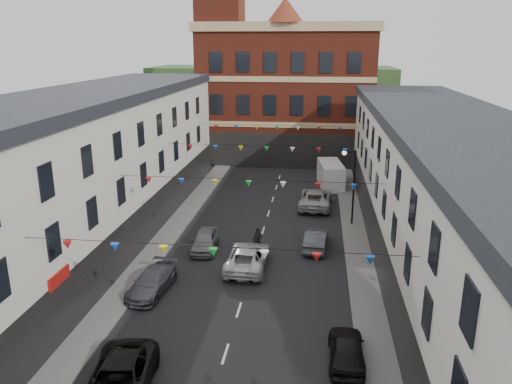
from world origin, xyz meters
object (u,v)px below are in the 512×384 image
at_px(white_van, 331,175).
at_px(pedestrian, 258,241).
at_px(street_lamp, 351,177).
at_px(car_left_e, 205,241).
at_px(moving_car, 248,257).
at_px(car_right_f, 315,198).
at_px(car_left_d, 152,282).
at_px(car_right_e, 316,239).
at_px(car_right_d, 347,350).
at_px(car_left_c, 119,381).

distance_m(white_van, pedestrian, 18.29).
height_order(street_lamp, car_left_e, street_lamp).
bearing_deg(moving_car, street_lamp, -127.10).
bearing_deg(car_left_e, car_right_f, 50.76).
xyz_separation_m(car_left_d, car_right_e, (9.30, 7.63, 0.05)).
bearing_deg(street_lamp, car_left_d, -133.07).
bearing_deg(car_right_f, white_van, -99.11).
xyz_separation_m(car_left_e, car_right_f, (7.48, 10.45, 0.13)).
relative_size(car_left_d, car_right_d, 1.13).
bearing_deg(pedestrian, car_left_e, -172.25).
height_order(moving_car, pedestrian, pedestrian).
relative_size(car_right_d, pedestrian, 2.11).
bearing_deg(car_left_c, white_van, 67.09).
bearing_deg(street_lamp, pedestrian, -135.30).
bearing_deg(pedestrian, white_van, 84.03).
height_order(car_right_d, car_right_e, car_right_e).
bearing_deg(pedestrian, moving_car, -88.36).
relative_size(street_lamp, car_right_f, 1.03).
bearing_deg(white_van, car_left_d, -121.42).
xyz_separation_m(street_lamp, car_right_e, (-2.52, -5.00, -3.21)).
relative_size(car_right_d, moving_car, 0.74).
xyz_separation_m(car_right_e, moving_car, (-4.30, -3.70, 0.05)).
height_order(car_right_e, moving_car, moving_car).
relative_size(car_left_e, white_van, 0.74).
height_order(car_left_e, pedestrian, pedestrian).
distance_m(car_right_d, pedestrian, 12.78).
relative_size(car_left_d, pedestrian, 2.39).
xyz_separation_m(street_lamp, car_right_f, (-2.67, 4.25, -3.10)).
relative_size(street_lamp, car_left_e, 1.50).
bearing_deg(pedestrian, street_lamp, 55.30).
bearing_deg(pedestrian, car_right_d, -54.39).
bearing_deg(car_left_c, pedestrian, 68.36).
distance_m(street_lamp, pedestrian, 9.55).
relative_size(moving_car, white_van, 0.98).
height_order(car_right_f, pedestrian, pedestrian).
height_order(car_left_d, moving_car, moving_car).
xyz_separation_m(car_left_c, car_right_e, (7.74, 16.39, -0.05)).
bearing_deg(car_left_e, car_left_d, -108.12).
distance_m(car_left_e, moving_car, 4.17).
relative_size(car_left_d, white_van, 0.82).
relative_size(car_left_e, car_right_d, 1.02).
bearing_deg(street_lamp, car_left_e, -148.58).
bearing_deg(car_left_e, car_right_d, -55.91).
distance_m(car_left_e, car_right_e, 7.73).
distance_m(street_lamp, car_right_d, 18.28).
xyz_separation_m(street_lamp, car_left_d, (-11.81, -12.64, -3.26)).
height_order(car_left_d, car_right_f, car_right_f).
bearing_deg(car_left_c, moving_car, 67.42).
relative_size(car_right_e, car_right_f, 0.72).
xyz_separation_m(car_right_e, pedestrian, (-3.94, -1.38, 0.24)).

